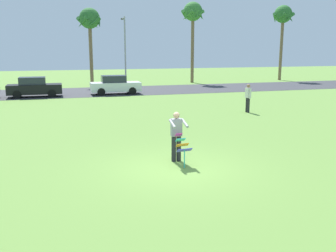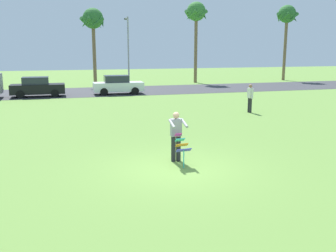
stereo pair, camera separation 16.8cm
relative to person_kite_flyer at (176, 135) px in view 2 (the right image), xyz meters
The scene contains 11 objects.
ground_plane 1.25m from the person_kite_flyer, 108.29° to the right, with size 120.00×120.00×0.00m, color olive.
road_strip 22.60m from the person_kite_flyer, 90.65° to the left, with size 120.00×8.00×0.01m, color #38383D.
person_kite_flyer is the anchor object (origin of this frame).
kite_held 0.66m from the person_kite_flyer, 89.25° to the right, with size 0.52×0.66×1.07m.
parked_car_black 20.92m from the person_kite_flyer, 105.28° to the left, with size 4.20×1.84×1.60m.
parked_car_white 20.21m from the person_kite_flyer, 87.14° to the left, with size 4.22×1.87×1.60m.
palm_tree_right_near 29.32m from the person_kite_flyer, 90.23° to the left, with size 2.58×2.71×7.93m.
palm_tree_centre_far 31.82m from the person_kite_flyer, 68.81° to the left, with size 2.58×2.71×8.93m.
palm_tree_far_left 37.70m from the person_kite_flyer, 51.94° to the left, with size 2.58×2.71×8.95m.
streetlight_pole 27.59m from the person_kite_flyer, 83.30° to the left, with size 0.24×1.65×7.00m.
person_walker_near 11.24m from the person_kite_flyer, 49.30° to the left, with size 0.22×0.57×1.73m.
Camera 2 is at (-3.47, -11.28, 3.84)m, focal length 40.42 mm.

